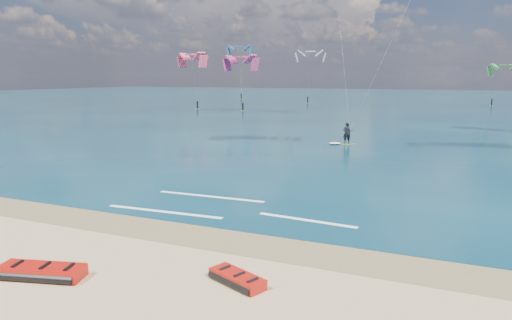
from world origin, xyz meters
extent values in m
plane|color=tan|center=(0.00, 40.00, 0.00)|extent=(320.00, 320.00, 0.00)
cube|color=brown|center=(0.00, 3.00, 0.00)|extent=(320.00, 2.40, 0.01)
cube|color=#0B2C3F|center=(0.00, 104.00, 0.02)|extent=(320.00, 200.00, 0.04)
cube|color=#C4C917|center=(2.92, 28.55, 0.07)|extent=(1.47, 0.98, 0.06)
imported|color=black|center=(2.92, 28.55, 1.03)|extent=(0.80, 0.68, 1.88)
cylinder|color=black|center=(3.23, 28.24, 1.30)|extent=(0.54, 0.27, 0.04)
cube|color=white|center=(0.35, 8.10, 0.04)|extent=(5.74, 0.45, 0.01)
cube|color=white|center=(5.91, 6.30, 0.04)|extent=(4.33, 0.55, 0.01)
cube|color=white|center=(-0.32, 5.00, 0.04)|extent=(5.71, 0.55, 0.01)
camera|label=1|loc=(11.06, -11.41, 5.99)|focal=32.00mm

